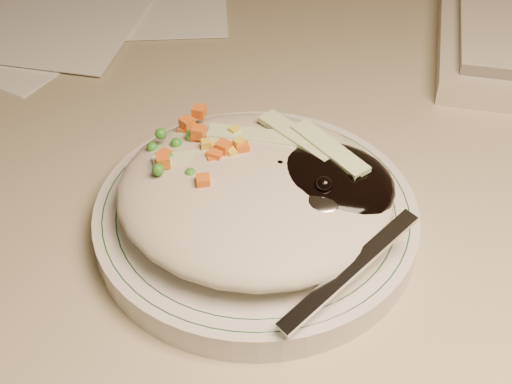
# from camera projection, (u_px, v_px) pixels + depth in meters

# --- Properties ---
(desk) EXTENTS (1.40, 0.70, 0.74)m
(desk) POSITION_uv_depth(u_px,v_px,m) (361.00, 264.00, 0.76)
(desk) COLOR tan
(desk) RESTS_ON ground
(plate) EXTENTS (0.23, 0.23, 0.02)m
(plate) POSITION_uv_depth(u_px,v_px,m) (256.00, 218.00, 0.51)
(plate) COLOR silver
(plate) RESTS_ON desk
(plate_rim) EXTENTS (0.22, 0.22, 0.00)m
(plate_rim) POSITION_uv_depth(u_px,v_px,m) (256.00, 209.00, 0.51)
(plate_rim) COLOR #144723
(plate_rim) RESTS_ON plate
(meal) EXTENTS (0.21, 0.19, 0.05)m
(meal) POSITION_uv_depth(u_px,v_px,m) (262.00, 188.00, 0.49)
(meal) COLOR #AEA48D
(meal) RESTS_ON plate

